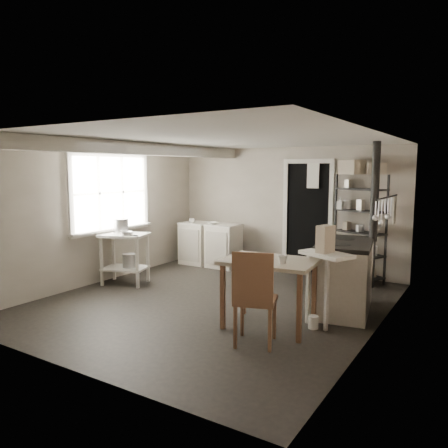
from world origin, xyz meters
The scene contains 31 objects.
floor centered at (0.00, 0.00, 0.00)m, with size 5.00×5.00×0.00m, color black.
ceiling centered at (0.00, 0.00, 2.30)m, with size 5.00×5.00×0.00m, color silver.
wall_back centered at (0.00, 2.50, 1.15)m, with size 4.50×0.02×2.30m, color #B1A797.
wall_front centered at (0.00, -2.50, 1.15)m, with size 4.50×0.02×2.30m, color #B1A797.
wall_left centered at (-2.25, 0.00, 1.15)m, with size 0.02×5.00×2.30m, color #B1A797.
wall_right centered at (2.25, 0.00, 1.15)m, with size 0.02×5.00×2.30m, color #B1A797.
window centered at (-2.22, 0.20, 1.50)m, with size 0.12×1.76×1.28m, color silver, non-canonical shape.
doorway centered at (0.45, 2.47, 1.00)m, with size 0.96×0.10×2.08m, color silver, non-canonical shape.
ceiling_beam centered at (-1.20, 0.00, 2.20)m, with size 0.18×5.00×0.18m, color silver, non-canonical shape.
wallpaper_panel centered at (2.24, 0.00, 1.15)m, with size 0.01×5.00×2.30m, color beige, non-canonical shape.
utensil_rail centered at (2.19, 0.60, 1.55)m, with size 0.06×1.20×0.44m, color #B6B6B9, non-canonical shape.
prep_table centered at (-1.80, 0.08, 0.40)m, with size 0.74×0.53×0.84m, color silver, non-canonical shape.
stockpot centered at (-1.94, 0.14, 0.94)m, with size 0.25×0.25×0.27m, color #B6B6B9.
saucepan centered at (-1.65, -0.01, 0.85)m, with size 0.18×0.18×0.10m, color #B6B6B9.
bucket centered at (-1.74, 0.11, 0.39)m, with size 0.22×0.22×0.24m, color #B6B6B9.
base_cabinets centered at (-1.39, 2.00, 0.46)m, with size 1.27×0.55×0.84m, color beige, non-canonical shape.
mixing_bowl centered at (-1.27, 1.91, 0.95)m, with size 0.25×0.25×0.06m, color white.
counter_cup centered at (-1.73, 1.87, 0.96)m, with size 0.11×0.11×0.09m, color white.
shelf_rack centered at (1.45, 2.31, 0.95)m, with size 0.86×0.33×1.81m, color black, non-canonical shape.
shelf_jar centered at (1.10, 2.29, 1.38)m, with size 0.09×0.10×0.21m, color white.
storage_box_a centered at (1.27, 2.35, 2.01)m, with size 0.35×0.30×0.24m, color beige.
storage_box_b centered at (1.66, 2.35, 1.99)m, with size 0.29×0.27×0.19m, color beige.
stove centered at (1.71, 0.60, 0.44)m, with size 0.67×1.20×0.95m, color beige, non-canonical shape.
stovepipe centered at (1.95, 1.08, 1.59)m, with size 0.11×0.11×1.38m, color black, non-canonical shape.
side_ledge centered at (1.73, -0.22, 0.43)m, with size 0.61×0.33×0.94m, color silver, non-canonical shape.
oats_box centered at (1.71, -0.23, 1.01)m, with size 0.13×0.21×0.32m, color beige.
work_table centered at (1.12, -0.47, 0.38)m, with size 1.09×0.76×0.83m, color beige, non-canonical shape.
table_cup centered at (1.34, -0.60, 0.81)m, with size 0.11×0.11×0.10m, color white.
chair centered at (1.22, -1.00, 0.48)m, with size 0.43×0.46×1.05m, color brown, non-canonical shape.
flour_sack centered at (1.37, 1.91, 0.24)m, with size 0.42×0.35×0.50m, color white.
floor_crock centered at (1.60, -0.24, 0.07)m, with size 0.12×0.12×0.15m, color white.
Camera 1 is at (3.35, -5.08, 1.91)m, focal length 35.00 mm.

